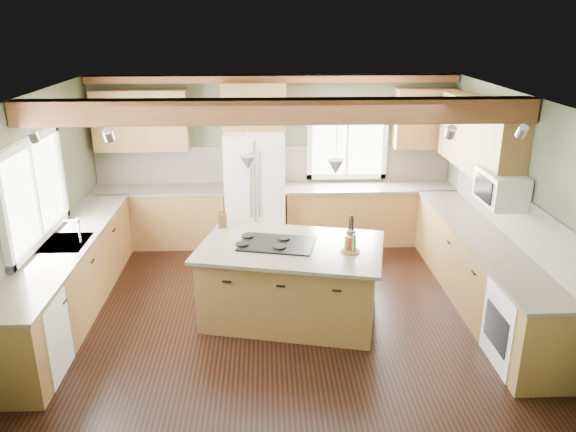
{
  "coord_description": "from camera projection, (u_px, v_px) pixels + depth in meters",
  "views": [
    {
      "loc": [
        -0.14,
        -6.14,
        3.43
      ],
      "look_at": [
        0.13,
        0.3,
        1.12
      ],
      "focal_mm": 35.0,
      "sensor_mm": 36.0,
      "label": 1
    }
  ],
  "objects": [
    {
      "name": "dishwasher",
      "position": [
        29.0,
        339.0,
        5.52
      ],
      "size": [
        0.6,
        0.6,
        0.84
      ],
      "primitive_type": "cube",
      "color": "white",
      "rests_on": "floor"
    },
    {
      "name": "soffit_trim",
      "position": [
        273.0,
        79.0,
        8.34
      ],
      "size": [
        5.55,
        0.2,
        0.1
      ],
      "primitive_type": "cube",
      "color": "#592C19",
      "rests_on": "ceiling"
    },
    {
      "name": "backsplash_back",
      "position": [
        274.0,
        164.0,
        8.87
      ],
      "size": [
        5.58,
        0.03,
        0.58
      ],
      "primitive_type": "cube",
      "color": "brown",
      "rests_on": "wall_back"
    },
    {
      "name": "floor",
      "position": [
        279.0,
        309.0,
        6.94
      ],
      "size": [
        5.6,
        5.6,
        0.0
      ],
      "primitive_type": "plane",
      "color": "black",
      "rests_on": "ground"
    },
    {
      "name": "upper_cab_right",
      "position": [
        479.0,
        137.0,
        7.23
      ],
      "size": [
        0.35,
        2.2,
        0.9
      ],
      "primitive_type": "cube",
      "color": "brown",
      "rests_on": "wall_right"
    },
    {
      "name": "base_cab_left",
      "position": [
        71.0,
        279.0,
        6.74
      ],
      "size": [
        0.6,
        3.7,
        0.88
      ],
      "primitive_type": "cube",
      "color": "brown",
      "rests_on": "floor"
    },
    {
      "name": "wall_right",
      "position": [
        515.0,
        207.0,
        6.61
      ],
      "size": [
        0.0,
        5.0,
        5.0
      ],
      "primitive_type": "plane",
      "rotation": [
        1.57,
        0.0,
        -1.57
      ],
      "color": "#474D37",
      "rests_on": "ground"
    },
    {
      "name": "knife_block",
      "position": [
        222.0,
        221.0,
        7.02
      ],
      "size": [
        0.12,
        0.09,
        0.18
      ],
      "primitive_type": "cube",
      "rotation": [
        0.0,
        0.0,
        0.12
      ],
      "color": "#57321A",
      "rests_on": "island_top"
    },
    {
      "name": "island",
      "position": [
        291.0,
        283.0,
        6.66
      ],
      "size": [
        2.18,
        1.61,
        0.88
      ],
      "primitive_type": "cube",
      "rotation": [
        0.0,
        0.0,
        -0.22
      ],
      "color": "brown",
      "rests_on": "floor"
    },
    {
      "name": "base_cab_right",
      "position": [
        480.0,
        272.0,
        6.94
      ],
      "size": [
        0.6,
        3.7,
        0.88
      ],
      "primitive_type": "cube",
      "color": "brown",
      "rests_on": "floor"
    },
    {
      "name": "bottle_tray",
      "position": [
        351.0,
        243.0,
        6.29
      ],
      "size": [
        0.23,
        0.23,
        0.2
      ],
      "primitive_type": null,
      "rotation": [
        0.0,
        0.0,
        0.05
      ],
      "color": "brown",
      "rests_on": "island_top"
    },
    {
      "name": "microwave",
      "position": [
        501.0,
        188.0,
        6.47
      ],
      "size": [
        0.4,
        0.7,
        0.38
      ],
      "primitive_type": "cube",
      "color": "white",
      "rests_on": "wall_right"
    },
    {
      "name": "pendant_right",
      "position": [
        336.0,
        167.0,
        6.09
      ],
      "size": [
        0.18,
        0.18,
        0.16
      ],
      "primitive_type": "cone",
      "rotation": [
        3.14,
        0.0,
        0.0
      ],
      "color": "#B2B2B7",
      "rests_on": "ceiling"
    },
    {
      "name": "island_top",
      "position": [
        291.0,
        247.0,
        6.5
      ],
      "size": [
        2.34,
        1.77,
        0.04
      ],
      "primitive_type": "cube",
      "rotation": [
        0.0,
        0.0,
        -0.22
      ],
      "color": "#433C31",
      "rests_on": "island"
    },
    {
      "name": "wall_left",
      "position": [
        33.0,
        214.0,
        6.39
      ],
      "size": [
        0.0,
        5.0,
        5.0
      ],
      "primitive_type": "plane",
      "rotation": [
        1.57,
        0.0,
        1.57
      ],
      "color": "#474D37",
      "rests_on": "ground"
    },
    {
      "name": "upper_cab_back_left",
      "position": [
        141.0,
        120.0,
        8.39
      ],
      "size": [
        1.4,
        0.35,
        0.9
      ],
      "primitive_type": "cube",
      "color": "brown",
      "rests_on": "wall_back"
    },
    {
      "name": "ceiling_beam",
      "position": [
        278.0,
        111.0,
        5.96
      ],
      "size": [
        5.55,
        0.26,
        0.26
      ],
      "primitive_type": "cube",
      "color": "#592C19",
      "rests_on": "ceiling"
    },
    {
      "name": "backsplash_right",
      "position": [
        511.0,
        213.0,
        6.69
      ],
      "size": [
        0.03,
        3.7,
        0.58
      ],
      "primitive_type": "cube",
      "color": "brown",
      "rests_on": "wall_right"
    },
    {
      "name": "oven",
      "position": [
        525.0,
        328.0,
        5.72
      ],
      "size": [
        0.6,
        0.72,
        0.84
      ],
      "primitive_type": "cube",
      "color": "white",
      "rests_on": "floor"
    },
    {
      "name": "ceiling",
      "position": [
        277.0,
        97.0,
        6.06
      ],
      "size": [
        5.6,
        5.6,
        0.0
      ],
      "primitive_type": "plane",
      "rotation": [
        3.14,
        0.0,
        0.0
      ],
      "color": "silver",
      "rests_on": "wall_back"
    },
    {
      "name": "window_back",
      "position": [
        347.0,
        143.0,
        8.8
      ],
      "size": [
        1.1,
        0.04,
        1.0
      ],
      "primitive_type": "cube",
      "color": "white",
      "rests_on": "wall_back"
    },
    {
      "name": "wall_back",
      "position": [
        274.0,
        159.0,
        8.85
      ],
      "size": [
        5.6,
        0.0,
        5.6
      ],
      "primitive_type": "plane",
      "rotation": [
        1.57,
        0.0,
        0.0
      ],
      "color": "#474D37",
      "rests_on": "ground"
    },
    {
      "name": "counter_back_left",
      "position": [
        158.0,
        190.0,
        8.64
      ],
      "size": [
        2.06,
        0.64,
        0.04
      ],
      "primitive_type": "cube",
      "color": "#433C31",
      "rests_on": "base_cab_back_left"
    },
    {
      "name": "refrigerator",
      "position": [
        255.0,
        190.0,
        8.62
      ],
      "size": [
        0.9,
        0.74,
        1.8
      ],
      "primitive_type": "cube",
      "color": "white",
      "rests_on": "floor"
    },
    {
      "name": "base_cab_back_right",
      "position": [
        368.0,
        215.0,
        8.92
      ],
      "size": [
        2.62,
        0.6,
        0.88
      ],
      "primitive_type": "cube",
      "color": "brown",
      "rests_on": "floor"
    },
    {
      "name": "counter_back_right",
      "position": [
        370.0,
        187.0,
        8.76
      ],
      "size": [
        2.66,
        0.64,
        0.04
      ],
      "primitive_type": "cube",
      "color": "#433C31",
      "rests_on": "base_cab_back_right"
    },
    {
      "name": "utensil_crock",
      "position": [
        351.0,
        236.0,
        6.56
      ],
      "size": [
        0.13,
        0.13,
        0.15
      ],
      "primitive_type": "cylinder",
      "rotation": [
        0.0,
        0.0,
        -0.16
      ],
      "color": "#39322E",
      "rests_on": "island_top"
    },
    {
      "name": "window_left",
      "position": [
        33.0,
        191.0,
        6.36
      ],
      "size": [
        0.04,
        1.6,
        1.05
      ],
      "primitive_type": "cube",
      "color": "white",
      "rests_on": "wall_left"
    },
    {
      "name": "counter_left",
      "position": [
        65.0,
        244.0,
        6.59
      ],
      "size": [
        0.64,
        3.74,
        0.04
      ],
      "primitive_type": "cube",
      "color": "#433C31",
      "rests_on": "base_cab_left"
    },
    {
      "name": "base_cab_back_left",
      "position": [
        161.0,
        218.0,
        8.79
      ],
      "size": [
        2.02,
        0.6,
        0.88
      ],
      "primitive_type": "cube",
      "color": "brown",
      "rests_on": "floor"
    },
    {
      "name": "counter_right",
      "position": [
        484.0,
        237.0,
        6.78
      ],
      "size": [
        0.64,
        3.74,
        0.04
      ],
      "primitive_type": "cube",
      "color": "#433C31",
      "rests_on": "base_cab_right"
    },
    {
      "name": "sink",
      "position": [
        65.0,
        244.0,
        6.59
      ],
      "size": [
        0.5,
        0.65,
        0.03
      ],
      "primitive_type": "cube",
      "color": "#262628",
      "rests_on": "counter_left"
    },
    {
      "name": "cooktop",
      "position": [
        277.0,
        244.0,
        6.52
      ],
      "size": [
        0.96,
        0.74,
        0.02
      ],
      "primitive_type": "cube",
      "rotation": [
        0.0,
        0.0,
        -0.22
      ],
      "color": "black",
      "rests_on": "island_top"
    },
    {
      "name": "faucet",
      "position": [
        79.0,
        232.0,
        6.54
      ],
      "size": [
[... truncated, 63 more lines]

